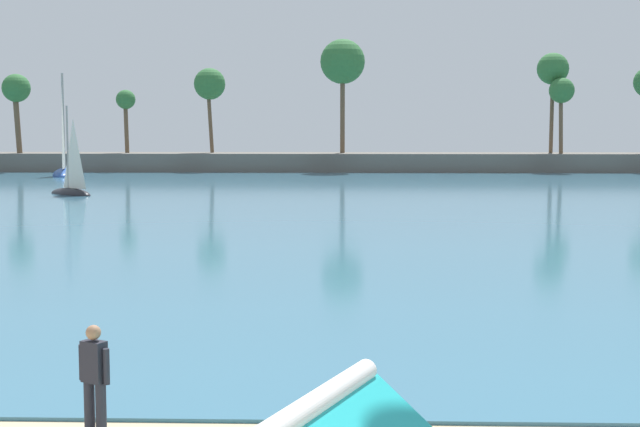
# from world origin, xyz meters

# --- Properties ---
(sea) EXTENTS (220.00, 114.25, 0.06)m
(sea) POSITION_xyz_m (0.00, 66.66, 0.03)
(sea) COLOR #386B84
(sea) RESTS_ON ground
(palm_headland) EXTENTS (96.41, 6.00, 12.63)m
(palm_headland) POSITION_xyz_m (0.89, 83.76, 2.40)
(palm_headland) COLOR #605B54
(palm_headland) RESTS_ON ground
(person_at_waterline) EXTENTS (0.49, 0.34, 1.67)m
(person_at_waterline) POSITION_xyz_m (-3.58, 8.67, 0.89)
(person_at_waterline) COLOR #23232D
(person_at_waterline) RESTS_ON ground
(sailboat_toward_headland) EXTENTS (3.55, 6.89, 9.58)m
(sailboat_toward_headland) POSITION_xyz_m (-24.89, 75.21, 0.92)
(sailboat_toward_headland) COLOR #234793
(sailboat_toward_headland) RESTS_ON sea
(sailboat_far_left) EXTENTS (3.93, 3.69, 6.03)m
(sailboat_far_left) POSITION_xyz_m (-17.57, 53.31, 0.60)
(sailboat_far_left) COLOR black
(sailboat_far_left) RESTS_ON sea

